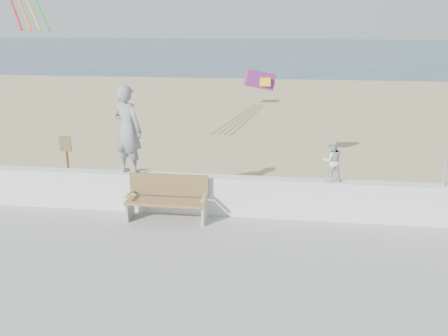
# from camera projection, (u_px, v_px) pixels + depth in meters

# --- Properties ---
(ground) EXTENTS (220.00, 220.00, 0.00)m
(ground) POSITION_uv_depth(u_px,v_px,m) (202.00, 262.00, 9.17)
(ground) COLOR #2C4559
(ground) RESTS_ON ground
(sand) EXTENTS (90.00, 40.00, 0.08)m
(sand) POSITION_uv_depth(u_px,v_px,m) (243.00, 144.00, 17.67)
(sand) COLOR tan
(sand) RESTS_ON ground
(seawall) EXTENTS (30.00, 0.35, 0.90)m
(seawall) POSITION_uv_depth(u_px,v_px,m) (216.00, 195.00, 10.87)
(seawall) COLOR silver
(seawall) RESTS_ON boardwalk
(adult) EXTENTS (0.87, 0.74, 2.04)m
(adult) POSITION_uv_depth(u_px,v_px,m) (128.00, 130.00, 10.68)
(adult) COLOR gray
(adult) RESTS_ON seawall
(child) EXTENTS (0.52, 0.45, 0.93)m
(child) POSITION_uv_depth(u_px,v_px,m) (332.00, 161.00, 10.29)
(child) COLOR silver
(child) RESTS_ON seawall
(bench) EXTENTS (1.80, 0.57, 1.00)m
(bench) POSITION_uv_depth(u_px,v_px,m) (167.00, 198.00, 10.55)
(bench) COLOR olive
(bench) RESTS_ON boardwalk
(parafoil_kite) EXTENTS (0.94, 0.53, 0.63)m
(parafoil_kite) POSITION_uv_depth(u_px,v_px,m) (261.00, 80.00, 13.46)
(parafoil_kite) COLOR red
(parafoil_kite) RESTS_ON ground
(sign) EXTENTS (0.32, 0.07, 1.46)m
(sign) POSITION_uv_depth(u_px,v_px,m) (67.00, 157.00, 12.69)
(sign) COLOR brown
(sign) RESTS_ON sand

